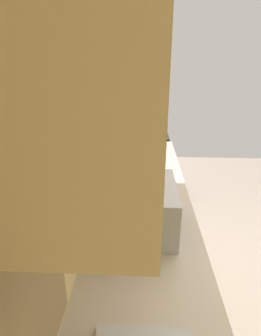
# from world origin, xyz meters

# --- Properties ---
(wall_back) EXTENTS (4.37, 0.12, 2.60)m
(wall_back) POSITION_xyz_m (0.00, 1.73, 1.30)
(wall_back) COLOR #E9CD87
(wall_back) RESTS_ON ground_plane
(counter_run) EXTENTS (3.51, 0.66, 0.90)m
(counter_run) POSITION_xyz_m (-0.36, 1.35, 0.45)
(counter_run) COLOR beige
(counter_run) RESTS_ON ground_plane
(upper_cabinets) EXTENTS (2.34, 0.33, 0.71)m
(upper_cabinets) POSITION_xyz_m (-0.36, 1.50, 1.88)
(upper_cabinets) COLOR beige
(window_back_wall) EXTENTS (0.58, 0.02, 0.63)m
(window_back_wall) POSITION_xyz_m (-1.39, 1.66, 1.29)
(window_back_wall) COLOR #997A4C
(oven_range) EXTENTS (0.66, 0.64, 1.08)m
(oven_range) POSITION_xyz_m (1.72, 1.36, 0.47)
(oven_range) COLOR black
(oven_range) RESTS_ON ground_plane
(microwave) EXTENTS (0.50, 0.40, 0.27)m
(microwave) POSITION_xyz_m (-0.46, 1.37, 1.04)
(microwave) COLOR #B7BABF
(microwave) RESTS_ON counter_run
(bowl) EXTENTS (0.17, 0.17, 0.06)m
(bowl) POSITION_xyz_m (0.46, 1.25, 0.94)
(bowl) COLOR silver
(bowl) RESTS_ON counter_run
(kettle) EXTENTS (0.17, 0.12, 0.15)m
(kettle) POSITION_xyz_m (1.15, 1.25, 0.97)
(kettle) COLOR #B7BABF
(kettle) RESTS_ON counter_run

